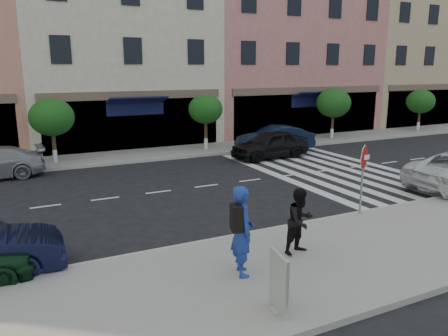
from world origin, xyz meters
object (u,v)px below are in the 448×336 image
Objects in this scene: photographer at (242,231)px; car_far_mid at (270,145)px; poster_board at (279,284)px; walker at (300,221)px; stop_sign at (364,163)px; car_far_right at (275,139)px.

car_far_mid is at bearing -19.27° from photographer.
walker is at bearing 55.43° from poster_board.
photographer is 1.23× the size of walker.
stop_sign is at bearing -54.45° from photographer.
car_far_right is at bearing 136.01° from car_far_mid.
car_far_right is at bearing 66.65° from poster_board.
walker is 12.34m from car_far_mid.
photographer is at bearing -27.49° from car_far_right.
car_far_right is at bearing 60.13° from stop_sign.
car_far_mid reaches higher than poster_board.
walker reaches higher than car_far_right.
car_far_right is (9.01, 12.70, -0.44)m from photographer.
walker is 2.82m from poster_board.
poster_board is at bearing -156.99° from stop_sign.
walker reaches higher than car_far_mid.
photographer is 1.72m from poster_board.
car_far_mid is at bearing 67.65° from poster_board.
car_far_right is (3.76, 10.77, -1.05)m from stop_sign.
walker is at bearing -32.52° from car_far_mid.
stop_sign reaches higher than walker.
poster_board is 0.26× the size of car_far_right.
photographer reaches higher than walker.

